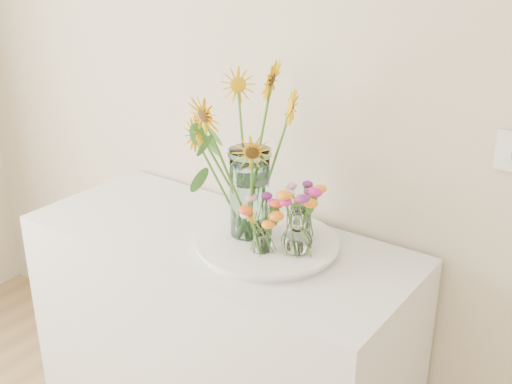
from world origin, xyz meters
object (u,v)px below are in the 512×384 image
tray (268,245)px  small_vase_a (262,238)px  mason_jar (250,193)px  small_vase_c (300,223)px  small_vase_b (297,233)px  counter (220,344)px

tray → small_vase_a: small_vase_a is taller
tray → mason_jar: mason_jar is taller
small_vase_a → tray: bearing=111.1°
small_vase_c → tray: bearing=-134.1°
tray → small_vase_a: (0.03, -0.07, 0.06)m
small_vase_c → small_vase_b: bearing=-64.1°
tray → counter: bearing=-171.3°
counter → small_vase_b: size_ratio=9.42×
small_vase_a → small_vase_c: (0.05, 0.15, 0.01)m
tray → mason_jar: bearing=173.4°
tray → small_vase_a: size_ratio=4.42×
mason_jar → small_vase_b: mason_jar is taller
small_vase_b → small_vase_c: (-0.04, 0.09, -0.01)m
mason_jar → small_vase_a: (0.11, -0.08, -0.10)m
counter → small_vase_c: small_vase_c is taller
tray → small_vase_b: (0.12, -0.01, 0.09)m
tray → small_vase_c: (0.08, 0.08, 0.07)m
small_vase_a → small_vase_c: bearing=71.1°
mason_jar → small_vase_a: size_ratio=2.99×
mason_jar → small_vase_c: (0.16, 0.07, -0.09)m
small_vase_a → small_vase_b: 0.11m
tray → small_vase_b: small_vase_b is taller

